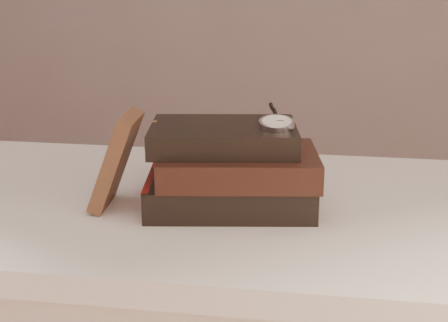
# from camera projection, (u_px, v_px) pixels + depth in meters

# --- Properties ---
(table) EXTENTS (1.00, 0.60, 0.75)m
(table) POSITION_uv_depth(u_px,v_px,m) (175.00, 247.00, 1.09)
(table) COLOR silver
(table) RESTS_ON ground
(book_stack) EXTENTS (0.29, 0.22, 0.13)m
(book_stack) POSITION_uv_depth(u_px,v_px,m) (231.00, 169.00, 1.01)
(book_stack) COLOR black
(book_stack) RESTS_ON table
(journal) EXTENTS (0.09, 0.10, 0.16)m
(journal) POSITION_uv_depth(u_px,v_px,m) (116.00, 161.00, 1.00)
(journal) COLOR #402618
(journal) RESTS_ON table
(pocket_watch) EXTENTS (0.06, 0.16, 0.02)m
(pocket_watch) POSITION_uv_depth(u_px,v_px,m) (276.00, 123.00, 0.98)
(pocket_watch) COLOR silver
(pocket_watch) RESTS_ON book_stack
(eyeglasses) EXTENTS (0.13, 0.14, 0.05)m
(eyeglasses) POSITION_uv_depth(u_px,v_px,m) (176.00, 146.00, 1.10)
(eyeglasses) COLOR silver
(eyeglasses) RESTS_ON book_stack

